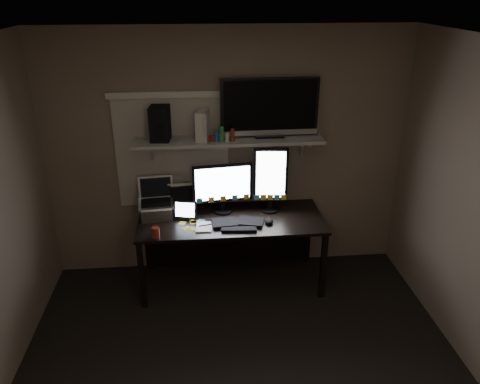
{
  "coord_description": "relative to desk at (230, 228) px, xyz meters",
  "views": [
    {
      "loc": [
        -0.29,
        -2.63,
        2.82
      ],
      "look_at": [
        0.07,
        1.25,
        1.09
      ],
      "focal_mm": 35.0,
      "sensor_mm": 36.0,
      "label": 1
    }
  ],
  "objects": [
    {
      "name": "mouse",
      "position": [
        0.36,
        -0.25,
        0.2
      ],
      "size": [
        0.08,
        0.13,
        0.04
      ],
      "primitive_type": "ellipsoid",
      "rotation": [
        0.0,
        0.0,
        -0.04
      ],
      "color": "black",
      "rests_on": "desk"
    },
    {
      "name": "game_console",
      "position": [
        -0.24,
        0.08,
        1.07
      ],
      "size": [
        0.14,
        0.24,
        0.28
      ],
      "primitive_type": "cube",
      "rotation": [
        0.0,
        0.0,
        -0.32
      ],
      "color": "beige",
      "rests_on": "wall_shelf"
    },
    {
      "name": "desk",
      "position": [
        0.0,
        0.0,
        0.0
      ],
      "size": [
        1.8,
        0.75,
        0.73
      ],
      "color": "black",
      "rests_on": "floor"
    },
    {
      "name": "wall_shelf",
      "position": [
        0.0,
        0.08,
        0.91
      ],
      "size": [
        1.8,
        0.35,
        0.03
      ],
      "primitive_type": "cube",
      "color": "#9D9C98",
      "rests_on": "back_wall"
    },
    {
      "name": "back_wall",
      "position": [
        0.0,
        0.25,
        0.7
      ],
      "size": [
        3.6,
        0.0,
        3.6
      ],
      "primitive_type": "plane",
      "rotation": [
        1.57,
        0.0,
        0.0
      ],
      "color": "#6C5B4D",
      "rests_on": "floor"
    },
    {
      "name": "speaker",
      "position": [
        -0.64,
        0.09,
        1.09
      ],
      "size": [
        0.19,
        0.23,
        0.32
      ],
      "primitive_type": "cube",
      "rotation": [
        0.0,
        0.0,
        -0.09
      ],
      "color": "black",
      "rests_on": "wall_shelf"
    },
    {
      "name": "sticky_notes",
      "position": [
        -0.34,
        -0.24,
        0.18
      ],
      "size": [
        0.33,
        0.28,
        0.0
      ],
      "primitive_type": null,
      "rotation": [
        0.0,
        0.0,
        0.31
      ],
      "color": "yellow",
      "rests_on": "desk"
    },
    {
      "name": "monitor_portrait",
      "position": [
        0.4,
        0.02,
        0.51
      ],
      "size": [
        0.34,
        0.09,
        0.67
      ],
      "primitive_type": "cube",
      "rotation": [
        0.0,
        0.0,
        -0.09
      ],
      "color": "black",
      "rests_on": "desk"
    },
    {
      "name": "bottles",
      "position": [
        -0.07,
        0.0,
        1.0
      ],
      "size": [
        0.23,
        0.12,
        0.14
      ],
      "primitive_type": null,
      "rotation": [
        0.0,
        0.0,
        -0.34
      ],
      "color": "#A50F0C",
      "rests_on": "wall_shelf"
    },
    {
      "name": "file_sorter",
      "position": [
        -0.48,
        0.11,
        0.32
      ],
      "size": [
        0.24,
        0.13,
        0.29
      ],
      "primitive_type": "cube",
      "rotation": [
        0.0,
        0.0,
        0.13
      ],
      "color": "black",
      "rests_on": "desk"
    },
    {
      "name": "tv",
      "position": [
        0.39,
        0.12,
        1.21
      ],
      "size": [
        0.93,
        0.19,
        0.56
      ],
      "primitive_type": "cube",
      "rotation": [
        0.0,
        0.0,
        0.02
      ],
      "color": "black",
      "rests_on": "wall_shelf"
    },
    {
      "name": "monitor_landscape",
      "position": [
        -0.07,
        0.04,
        0.44
      ],
      "size": [
        0.59,
        0.13,
        0.52
      ],
      "primitive_type": "cube",
      "rotation": [
        0.0,
        0.0,
        0.11
      ],
      "color": "black",
      "rests_on": "desk"
    },
    {
      "name": "keyboard",
      "position": [
        0.06,
        -0.24,
        0.19
      ],
      "size": [
        0.52,
        0.24,
        0.03
      ],
      "primitive_type": "cube",
      "rotation": [
        0.0,
        0.0,
        -0.08
      ],
      "color": "black",
      "rests_on": "desk"
    },
    {
      "name": "laptop",
      "position": [
        -0.72,
        -0.03,
        0.37
      ],
      "size": [
        0.36,
        0.31,
        0.38
      ],
      "primitive_type": "cube",
      "rotation": [
        0.0,
        0.0,
        0.11
      ],
      "color": "silver",
      "rests_on": "desk"
    },
    {
      "name": "cup",
      "position": [
        -0.7,
        -0.43,
        0.23
      ],
      "size": [
        0.08,
        0.08,
        0.1
      ],
      "primitive_type": "cylinder",
      "rotation": [
        0.0,
        0.0,
        -0.12
      ],
      "color": "maroon",
      "rests_on": "desk"
    },
    {
      "name": "ceiling",
      "position": [
        0.0,
        -1.55,
        1.95
      ],
      "size": [
        3.6,
        3.6,
        0.0
      ],
      "primitive_type": "plane",
      "rotation": [
        3.14,
        0.0,
        0.0
      ],
      "color": "silver",
      "rests_on": "back_wall"
    },
    {
      "name": "tablet",
      "position": [
        -0.44,
        -0.1,
        0.27
      ],
      "size": [
        0.24,
        0.14,
        0.2
      ],
      "primitive_type": "cube",
      "rotation": [
        0.0,
        0.0,
        -0.23
      ],
      "color": "black",
      "rests_on": "desk"
    },
    {
      "name": "window_blinds",
      "position": [
        -0.55,
        0.24,
        0.75
      ],
      "size": [
        1.1,
        0.02,
        1.1
      ],
      "primitive_type": "cube",
      "color": "#BCB5A9",
      "rests_on": "back_wall"
    },
    {
      "name": "notepad",
      "position": [
        -0.27,
        -0.28,
        0.18
      ],
      "size": [
        0.16,
        0.22,
        0.01
      ],
      "primitive_type": "cube",
      "rotation": [
        0.0,
        0.0,
        -0.07
      ],
      "color": "white",
      "rests_on": "desk"
    }
  ]
}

